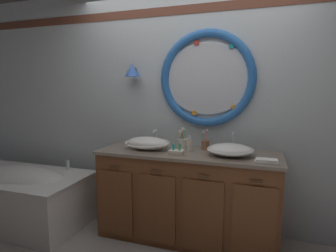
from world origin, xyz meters
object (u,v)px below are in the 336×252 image
object	(u,v)px
sink_basin_left	(148,143)
toothbrush_holder_right	(205,144)
toothbrush_holder_left	(182,143)
bathtub	(18,193)
folded_hand_towel	(267,161)
toiletry_basket	(177,152)
sink_basin_right	(230,150)
soap_dispenser	(189,145)

from	to	relation	value
sink_basin_left	toothbrush_holder_right	size ratio (longest dim) A/B	2.18
toothbrush_holder_left	sink_basin_left	bearing A→B (deg)	-156.03
bathtub	folded_hand_towel	distance (m)	2.70
toothbrush_holder_left	toothbrush_holder_right	world-z (taller)	toothbrush_holder_left
sink_basin_left	folded_hand_towel	size ratio (longest dim) A/B	2.49
toiletry_basket	sink_basin_right	bearing A→B (deg)	13.85
sink_basin_right	toothbrush_holder_right	bearing A→B (deg)	146.01
sink_basin_right	toiletry_basket	xyz separation A→B (m)	(-0.49, -0.12, -0.03)
soap_dispenser	folded_hand_towel	bearing A→B (deg)	-14.79
toothbrush_holder_right	soap_dispenser	size ratio (longest dim) A/B	1.30
toothbrush_holder_left	toiletry_basket	size ratio (longest dim) A/B	1.64
sink_basin_left	sink_basin_right	xyz separation A→B (m)	(0.83, 0.00, -0.01)
soap_dispenser	toiletry_basket	world-z (taller)	soap_dispenser
toothbrush_holder_right	folded_hand_towel	world-z (taller)	toothbrush_holder_right
toothbrush_holder_left	toiletry_basket	xyz separation A→B (m)	(0.02, -0.26, -0.03)
folded_hand_towel	toiletry_basket	bearing A→B (deg)	177.52
bathtub	soap_dispenser	distance (m)	2.04
folded_hand_towel	toiletry_basket	world-z (taller)	toiletry_basket
sink_basin_right	toothbrush_holder_right	size ratio (longest dim) A/B	2.02
folded_hand_towel	soap_dispenser	bearing A→B (deg)	165.21
toiletry_basket	sink_basin_left	bearing A→B (deg)	160.94
sink_basin_left	toothbrush_holder_right	xyz separation A→B (m)	(0.56, 0.18, -0.01)
bathtub	toothbrush_holder_right	xyz separation A→B (m)	(2.05, 0.45, 0.61)
sink_basin_left	toothbrush_holder_right	world-z (taller)	toothbrush_holder_right
sink_basin_left	folded_hand_towel	distance (m)	1.16
sink_basin_left	toiletry_basket	distance (m)	0.37
sink_basin_left	sink_basin_right	world-z (taller)	sink_basin_left
sink_basin_right	toothbrush_holder_left	world-z (taller)	toothbrush_holder_left
toothbrush_holder_left	soap_dispenser	distance (m)	0.15
bathtub	soap_dispenser	world-z (taller)	soap_dispenser
folded_hand_towel	toiletry_basket	distance (m)	0.80
sink_basin_right	soap_dispenser	world-z (taller)	soap_dispenser
soap_dispenser	toothbrush_holder_right	bearing A→B (deg)	48.76
bathtub	toothbrush_holder_left	xyz separation A→B (m)	(1.82, 0.41, 0.62)
sink_basin_left	soap_dispenser	distance (m)	0.43
bathtub	folded_hand_towel	bearing A→B (deg)	2.34
sink_basin_right	toothbrush_holder_left	size ratio (longest dim) A/B	1.93
toothbrush_holder_left	soap_dispenser	bearing A→B (deg)	-46.15
folded_hand_towel	bathtub	bearing A→B (deg)	-177.66
toothbrush_holder_right	toiletry_basket	xyz separation A→B (m)	(-0.21, -0.30, -0.03)
bathtub	sink_basin_right	distance (m)	2.42
bathtub	sink_basin_right	size ratio (longest dim) A/B	3.68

